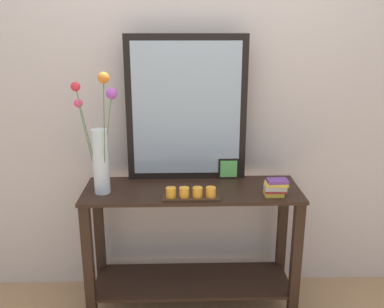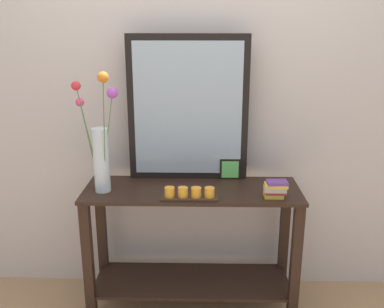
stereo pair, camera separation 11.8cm
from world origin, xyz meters
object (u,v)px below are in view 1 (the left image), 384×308
(tall_vase_left, at_px, (100,149))
(picture_frame_small, at_px, (229,169))
(candle_tray, at_px, (191,194))
(book_stack, at_px, (276,187))
(console_table, at_px, (192,238))
(mirror_leaning, at_px, (186,109))

(tall_vase_left, xyz_separation_m, picture_frame_small, (0.75, 0.22, -0.20))
(candle_tray, xyz_separation_m, book_stack, (0.48, 0.03, 0.02))
(tall_vase_left, height_order, candle_tray, tall_vase_left)
(tall_vase_left, bearing_deg, candle_tray, -11.86)
(console_table, height_order, tall_vase_left, tall_vase_left)
(candle_tray, bearing_deg, mirror_leaning, 93.00)
(candle_tray, distance_m, picture_frame_small, 0.41)
(picture_frame_small, relative_size, book_stack, 0.97)
(mirror_leaning, height_order, book_stack, mirror_leaning)
(console_table, xyz_separation_m, tall_vase_left, (-0.52, -0.05, 0.59))
(console_table, height_order, mirror_leaning, mirror_leaning)
(mirror_leaning, bearing_deg, tall_vase_left, -154.55)
(mirror_leaning, relative_size, tall_vase_left, 1.26)
(tall_vase_left, bearing_deg, mirror_leaning, 25.45)
(console_table, relative_size, candle_tray, 4.02)
(candle_tray, bearing_deg, book_stack, 3.69)
(console_table, distance_m, mirror_leaning, 0.79)
(console_table, distance_m, candle_tray, 0.39)
(tall_vase_left, xyz_separation_m, candle_tray, (0.51, -0.11, -0.24))
(mirror_leaning, distance_m, tall_vase_left, 0.57)
(mirror_leaning, bearing_deg, picture_frame_small, -3.46)
(book_stack, bearing_deg, mirror_leaning, 148.19)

